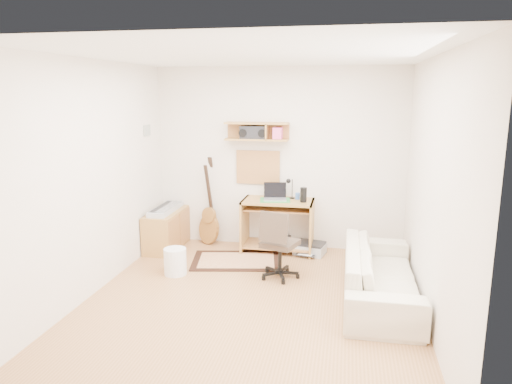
% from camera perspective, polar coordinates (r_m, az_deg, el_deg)
% --- Properties ---
extents(floor, '(3.60, 4.00, 0.01)m').
position_cam_1_polar(floor, '(5.32, -0.58, -13.06)').
color(floor, '#AE7948').
rests_on(floor, ground).
extents(ceiling, '(3.60, 4.00, 0.01)m').
position_cam_1_polar(ceiling, '(4.83, -0.65, 16.22)').
color(ceiling, white).
rests_on(ceiling, ground).
extents(back_wall, '(3.60, 0.01, 2.60)m').
position_cam_1_polar(back_wall, '(6.86, 2.76, 4.03)').
color(back_wall, silver).
rests_on(back_wall, ground).
extents(left_wall, '(0.01, 4.00, 2.60)m').
position_cam_1_polar(left_wall, '(5.56, -19.17, 1.49)').
color(left_wall, silver).
rests_on(left_wall, ground).
extents(right_wall, '(0.01, 4.00, 2.60)m').
position_cam_1_polar(right_wall, '(4.89, 20.59, 0.03)').
color(right_wall, silver).
rests_on(right_wall, ground).
extents(wall_shelf, '(0.90, 0.25, 0.26)m').
position_cam_1_polar(wall_shelf, '(6.74, 0.09, 7.32)').
color(wall_shelf, '#B4823F').
rests_on(wall_shelf, back_wall).
extents(cork_board, '(0.64, 0.03, 0.49)m').
position_cam_1_polar(cork_board, '(6.91, 0.25, 3.00)').
color(cork_board, tan).
rests_on(cork_board, back_wall).
extents(wall_photo, '(0.02, 0.20, 0.15)m').
position_cam_1_polar(wall_photo, '(6.83, -12.99, 7.24)').
color(wall_photo, '#4C8CBF').
rests_on(wall_photo, left_wall).
extents(desk, '(1.00, 0.55, 0.75)m').
position_cam_1_polar(desk, '(6.78, 2.63, -4.07)').
color(desk, '#B4823F').
rests_on(desk, floor).
extents(laptop, '(0.36, 0.36, 0.24)m').
position_cam_1_polar(laptop, '(6.65, 2.32, 0.01)').
color(laptop, silver).
rests_on(laptop, desk).
extents(speaker, '(0.09, 0.09, 0.21)m').
position_cam_1_polar(speaker, '(6.57, 5.74, -0.33)').
color(speaker, black).
rests_on(speaker, desk).
extents(desk_lamp, '(0.10, 0.10, 0.29)m').
position_cam_1_polar(desk_lamp, '(6.77, 4.38, 0.42)').
color(desk_lamp, black).
rests_on(desk_lamp, desk).
extents(pencil_cup, '(0.07, 0.07, 0.09)m').
position_cam_1_polar(pencil_cup, '(6.74, 5.02, -0.50)').
color(pencil_cup, '#3862AA').
rests_on(pencil_cup, desk).
extents(boombox, '(0.37, 0.17, 0.19)m').
position_cam_1_polar(boombox, '(6.75, -0.30, 7.15)').
color(boombox, black).
rests_on(boombox, wall_shelf).
extents(rug, '(1.31, 0.99, 0.02)m').
position_cam_1_polar(rug, '(6.49, -2.34, -8.23)').
color(rug, beige).
rests_on(rug, floor).
extents(task_chair, '(0.56, 0.56, 0.87)m').
position_cam_1_polar(task_chair, '(5.81, 2.92, -6.20)').
color(task_chair, '#372B21').
rests_on(task_chair, floor).
extents(cabinet, '(0.40, 0.90, 0.55)m').
position_cam_1_polar(cabinet, '(7.05, -10.73, -4.48)').
color(cabinet, '#B4823F').
rests_on(cabinet, floor).
extents(music_keyboard, '(0.25, 0.80, 0.07)m').
position_cam_1_polar(music_keyboard, '(6.97, -10.82, -2.03)').
color(music_keyboard, '#B2B5BA').
rests_on(music_keyboard, cabinet).
extents(guitar, '(0.41, 0.34, 1.31)m').
position_cam_1_polar(guitar, '(7.06, -5.75, -1.12)').
color(guitar, '#9C6930').
rests_on(guitar, floor).
extents(waste_basket, '(0.32, 0.32, 0.34)m').
position_cam_1_polar(waste_basket, '(6.07, -9.70, -8.24)').
color(waste_basket, white).
rests_on(waste_basket, floor).
extents(printer, '(0.47, 0.40, 0.16)m').
position_cam_1_polar(printer, '(6.78, 6.50, -6.70)').
color(printer, '#A5A8AA').
rests_on(printer, floor).
extents(sofa, '(0.57, 1.96, 0.77)m').
position_cam_1_polar(sofa, '(5.42, 14.80, -8.55)').
color(sofa, beige).
rests_on(sofa, floor).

